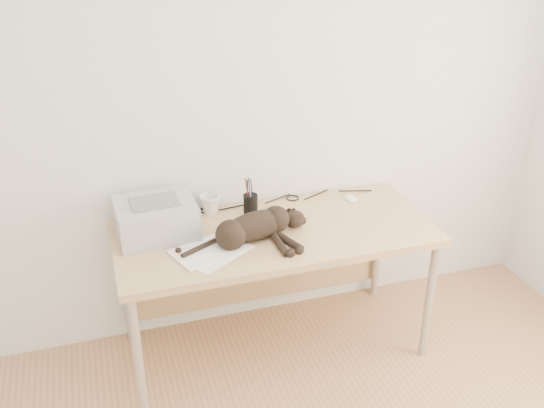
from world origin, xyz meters
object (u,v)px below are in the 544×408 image
object	(u,v)px
printer	(156,218)
pen_cup	(251,203)
mouse	(351,196)
desk	(270,245)
cat	(252,229)
mug	(210,204)

from	to	relation	value
printer	pen_cup	world-z (taller)	pen_cup
mouse	printer	bearing A→B (deg)	-176.97
desk	mouse	xyz separation A→B (m)	(0.51, 0.13, 0.15)
desk	mouse	bearing A→B (deg)	13.90
printer	cat	xyz separation A→B (m)	(0.43, -0.21, -0.02)
cat	desk	bearing A→B (deg)	34.18
mouse	cat	bearing A→B (deg)	-157.35
mug	desk	bearing A→B (deg)	-35.71
cat	pen_cup	distance (m)	0.29
desk	mouse	distance (m)	0.54
cat	mug	size ratio (longest dim) A/B	5.99
printer	cat	size ratio (longest dim) A/B	0.59
cat	pen_cup	size ratio (longest dim) A/B	3.43
printer	mug	distance (m)	0.33
mug	mouse	xyz separation A→B (m)	(0.78, -0.07, -0.03)
desk	pen_cup	world-z (taller)	pen_cup
mug	mouse	world-z (taller)	mug
printer	mouse	size ratio (longest dim) A/B	3.79
pen_cup	mouse	size ratio (longest dim) A/B	1.86
cat	pen_cup	bearing A→B (deg)	62.44
desk	cat	size ratio (longest dim) A/B	2.40
desk	mug	xyz separation A→B (m)	(-0.27, 0.19, 0.18)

